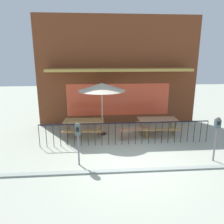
# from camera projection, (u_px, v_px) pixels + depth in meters

# --- Properties ---
(ground) EXTENTS (40.00, 40.00, 0.00)m
(ground) POSITION_uv_depth(u_px,v_px,m) (132.00, 163.00, 7.59)
(ground) COLOR #A4AB99
(pub_storefront) EXTENTS (8.39, 1.51, 5.60)m
(pub_storefront) POSITION_uv_depth(u_px,v_px,m) (118.00, 72.00, 11.42)
(pub_storefront) COLOR #3E1D13
(pub_storefront) RESTS_ON ground
(patio_fence_front) EXTENTS (7.07, 0.04, 0.97)m
(patio_fence_front) POSITION_uv_depth(u_px,v_px,m) (126.00, 130.00, 9.00)
(patio_fence_front) COLOR black
(patio_fence_front) RESTS_ON ground
(picnic_table_left) EXTENTS (1.87, 1.46, 0.79)m
(picnic_table_left) POSITION_uv_depth(u_px,v_px,m) (84.00, 124.00, 9.94)
(picnic_table_left) COLOR #A67D4B
(picnic_table_left) RESTS_ON ground
(picnic_table_right) EXTENTS (1.86, 1.43, 0.79)m
(picnic_table_right) POSITION_uv_depth(u_px,v_px,m) (157.00, 122.00, 10.17)
(picnic_table_right) COLOR #A57353
(picnic_table_right) RESTS_ON ground
(patio_umbrella) EXTENTS (2.15, 2.15, 2.44)m
(patio_umbrella) POSITION_uv_depth(u_px,v_px,m) (102.00, 87.00, 9.77)
(patio_umbrella) COLOR black
(patio_umbrella) RESTS_ON ground
(patio_bench) EXTENTS (1.43, 0.50, 0.48)m
(patio_bench) POSITION_uv_depth(u_px,v_px,m) (134.00, 131.00, 9.70)
(patio_bench) COLOR #A46F50
(patio_bench) RESTS_ON ground
(parking_meter_near) EXTENTS (0.18, 0.17, 1.61)m
(parking_meter_near) POSITION_uv_depth(u_px,v_px,m) (217.00, 127.00, 7.45)
(parking_meter_near) COLOR slate
(parking_meter_near) RESTS_ON ground
(parking_meter_far) EXTENTS (0.18, 0.17, 1.52)m
(parking_meter_far) POSITION_uv_depth(u_px,v_px,m) (78.00, 133.00, 7.18)
(parking_meter_far) COLOR slate
(parking_meter_far) RESTS_ON ground
(curb_edge) EXTENTS (11.75, 0.20, 0.11)m
(curb_edge) POSITION_uv_depth(u_px,v_px,m) (135.00, 171.00, 7.06)
(curb_edge) COLOR gray
(curb_edge) RESTS_ON ground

